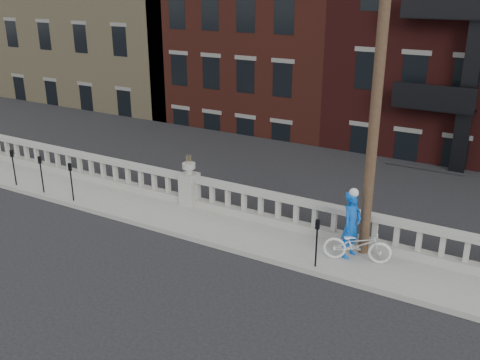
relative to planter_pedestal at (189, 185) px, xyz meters
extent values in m
plane|color=black|center=(0.00, -3.95, -0.83)|extent=(120.00, 120.00, 0.00)
cube|color=gray|center=(0.00, -0.95, -0.76)|extent=(32.00, 2.20, 0.15)
cube|color=gray|center=(0.00, 0.00, -0.56)|extent=(28.00, 0.34, 0.25)
cube|color=gray|center=(0.00, 0.00, 0.27)|extent=(28.00, 0.34, 0.16)
cube|color=gray|center=(0.00, 0.00, -0.13)|extent=(0.55, 0.55, 1.10)
cylinder|color=gray|center=(0.00, 0.00, 0.52)|extent=(0.24, 0.24, 0.20)
cylinder|color=gray|center=(0.00, 0.00, 0.70)|extent=(0.44, 0.44, 0.18)
cube|color=#605E59|center=(0.00, 0.35, -3.26)|extent=(36.00, 0.50, 5.15)
cube|color=black|center=(0.00, 22.00, -6.08)|extent=(80.00, 44.00, 0.50)
cube|color=#595651|center=(-2.00, 4.50, -3.83)|extent=(16.00, 7.00, 4.00)
cube|color=#92825E|center=(-17.00, 17.00, 4.17)|extent=(18.00, 16.00, 20.00)
cube|color=#4C1D15|center=(-4.00, 16.00, 1.17)|extent=(10.00, 14.00, 14.00)
cube|color=#37100F|center=(6.00, 16.00, 1.92)|extent=(10.00, 14.00, 15.50)
cylinder|color=#422D1E|center=(6.20, -0.35, 4.32)|extent=(0.28, 0.28, 10.00)
cylinder|color=black|center=(-6.67, -1.80, -0.13)|extent=(0.05, 0.05, 1.10)
cube|color=black|center=(-6.67, -1.80, 0.55)|extent=(0.10, 0.08, 0.26)
cube|color=black|center=(-6.67, -1.85, 0.59)|extent=(0.06, 0.01, 0.08)
cylinder|color=black|center=(-5.17, -1.80, -0.13)|extent=(0.05, 0.05, 1.10)
cube|color=black|center=(-5.17, -1.80, 0.55)|extent=(0.10, 0.08, 0.26)
cube|color=black|center=(-5.17, -1.85, 0.59)|extent=(0.06, 0.01, 0.08)
cylinder|color=black|center=(-3.67, -1.80, -0.13)|extent=(0.05, 0.05, 1.10)
cube|color=black|center=(-3.67, -1.80, 0.55)|extent=(0.10, 0.08, 0.26)
cube|color=black|center=(-3.67, -1.85, 0.59)|extent=(0.06, 0.01, 0.08)
cylinder|color=black|center=(5.37, -1.80, -0.13)|extent=(0.05, 0.05, 1.10)
cube|color=black|center=(5.37, -1.80, 0.55)|extent=(0.10, 0.08, 0.26)
cube|color=black|center=(5.37, -1.85, 0.59)|extent=(0.06, 0.01, 0.08)
imported|color=white|center=(6.21, -0.93, -0.20)|extent=(1.92, 1.14, 0.96)
imported|color=blue|center=(5.95, -0.78, 0.27)|extent=(0.60, 0.78, 1.90)
camera|label=1|loc=(10.00, -13.66, 6.45)|focal=40.00mm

